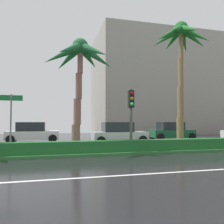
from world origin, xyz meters
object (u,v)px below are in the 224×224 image
at_px(car_in_traffic_third, 119,133).
at_px(car_in_traffic_fourth, 171,131).
at_px(palm_tree_centre_right, 181,44).
at_px(traffic_signal_median_right, 131,108).
at_px(palm_tree_centre, 80,62).
at_px(street_name_sign, 11,115).
at_px(car_in_traffic_second, 32,133).

bearing_deg(car_in_traffic_third, car_in_traffic_fourth, 24.38).
height_order(palm_tree_centre_right, car_in_traffic_third, palm_tree_centre_right).
distance_m(palm_tree_centre_right, traffic_signal_median_right, 5.78).
relative_size(palm_tree_centre, car_in_traffic_fourth, 1.48).
bearing_deg(street_name_sign, car_in_traffic_second, 88.16).
bearing_deg(palm_tree_centre, car_in_traffic_fourth, 36.84).
bearing_deg(palm_tree_centre_right, car_in_traffic_second, 142.12).
bearing_deg(street_name_sign, palm_tree_centre_right, 2.84).
xyz_separation_m(palm_tree_centre_right, car_in_traffic_second, (-9.75, 7.58, -5.98)).
xyz_separation_m(palm_tree_centre_right, traffic_signal_median_right, (-3.73, -0.98, -4.30)).
distance_m(traffic_signal_median_right, car_in_traffic_fourth, 10.86).
bearing_deg(traffic_signal_median_right, palm_tree_centre_right, 14.69).
relative_size(car_in_traffic_second, car_in_traffic_third, 1.00).
bearing_deg(car_in_traffic_fourth, street_name_sign, -149.89).
xyz_separation_m(palm_tree_centre_right, street_name_sign, (-10.01, -0.50, -4.73)).
bearing_deg(traffic_signal_median_right, car_in_traffic_fourth, 49.51).
relative_size(palm_tree_centre, palm_tree_centre_right, 0.78).
relative_size(car_in_traffic_third, car_in_traffic_fourth, 1.00).
bearing_deg(palm_tree_centre_right, traffic_signal_median_right, -165.31).
height_order(street_name_sign, car_in_traffic_fourth, street_name_sign).
bearing_deg(palm_tree_centre_right, palm_tree_centre, -178.97).
distance_m(palm_tree_centre, palm_tree_centre_right, 6.71).
relative_size(palm_tree_centre, traffic_signal_median_right, 1.86).
xyz_separation_m(car_in_traffic_second, car_in_traffic_third, (6.81, -3.20, 0.00)).
bearing_deg(street_name_sign, car_in_traffic_fourth, 30.11).
distance_m(traffic_signal_median_right, street_name_sign, 6.31).
bearing_deg(car_in_traffic_third, palm_tree_centre_right, -56.13).
bearing_deg(car_in_traffic_third, traffic_signal_median_right, -98.39).
height_order(palm_tree_centre, palm_tree_centre_right, palm_tree_centre_right).
relative_size(palm_tree_centre_right, traffic_signal_median_right, 2.38).
bearing_deg(car_in_traffic_fourth, palm_tree_centre_right, -114.26).
distance_m(palm_tree_centre, street_name_sign, 4.68).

